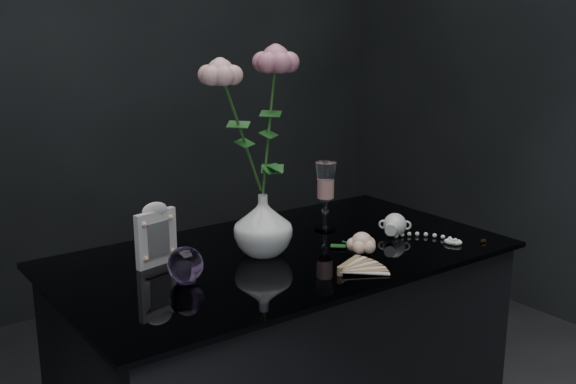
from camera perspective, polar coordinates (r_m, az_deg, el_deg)
vase at (r=1.55m, az=-2.13°, el=-2.80°), size 0.15×0.15×0.14m
wine_glass at (r=1.73m, az=3.20°, el=-0.35°), size 0.07×0.07×0.18m
picture_frame at (r=1.51m, az=-11.13°, el=-3.49°), size 0.12×0.10×0.14m
paperweight at (r=1.41m, az=-8.67°, el=-6.08°), size 0.10×0.10×0.08m
paper_fan at (r=1.44m, az=4.42°, el=-6.62°), size 0.24×0.20×0.02m
loose_rose at (r=1.57m, az=6.27°, el=-4.31°), size 0.13×0.17×0.05m
pearl_jar at (r=1.72m, az=9.04°, el=-2.67°), size 0.29×0.29×0.06m
roses at (r=1.48m, az=-2.79°, el=6.59°), size 0.26×0.14×0.39m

